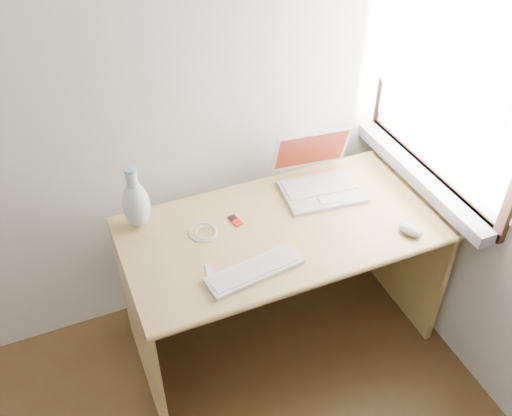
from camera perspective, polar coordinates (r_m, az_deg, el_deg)
name	(u,v)px	position (r m, az deg, el deg)	size (l,w,h in m)	color
window	(446,76)	(2.48, 18.46, 12.38)	(0.11, 0.99, 1.10)	white
desk	(275,249)	(2.63, 1.89, -4.09)	(1.37, 0.69, 0.73)	#DEB76C
laptop	(318,177)	(2.62, 6.25, 3.06)	(0.38, 0.33, 0.24)	silver
external_keyboard	(255,270)	(2.23, -0.12, -6.23)	(0.41, 0.17, 0.02)	white
mouse	(411,229)	(2.47, 15.21, -2.08)	(0.07, 0.11, 0.04)	silver
ipod	(235,220)	(2.45, -2.09, -1.25)	(0.05, 0.08, 0.01)	red
cable_coil	(203,232)	(2.40, -5.30, -2.45)	(0.12, 0.12, 0.01)	white
remote	(209,270)	(2.24, -4.69, -6.25)	(0.03, 0.07, 0.01)	white
vase	(136,203)	(2.41, -11.91, 0.47)	(0.12, 0.12, 0.30)	white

